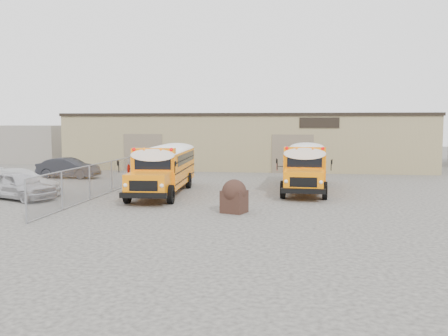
# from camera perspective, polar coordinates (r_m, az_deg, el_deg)

# --- Properties ---
(ground) EXTENTS (120.00, 120.00, 0.00)m
(ground) POSITION_cam_1_polar(r_m,az_deg,el_deg) (24.60, -2.11, -4.04)
(ground) COLOR #32302E
(ground) RESTS_ON ground
(warehouse) EXTENTS (30.20, 10.20, 4.67)m
(warehouse) POSITION_cam_1_polar(r_m,az_deg,el_deg) (44.10, 2.73, 3.22)
(warehouse) COLOR #8F8258
(warehouse) RESTS_ON ground
(chainlink_fence) EXTENTS (0.07, 18.07, 1.81)m
(chainlink_fence) POSITION_cam_1_polar(r_m,az_deg,el_deg) (29.00, -12.72, -0.93)
(chainlink_fence) COLOR gray
(chainlink_fence) RESTS_ON ground
(distant_building_left) EXTENTS (8.00, 6.00, 3.60)m
(distant_building_left) POSITION_cam_1_polar(r_m,az_deg,el_deg) (53.01, -21.43, 2.60)
(distant_building_left) COLOR gray
(distant_building_left) RESTS_ON ground
(school_bus_left) EXTENTS (2.95, 9.35, 2.70)m
(school_bus_left) POSITION_cam_1_polar(r_m,az_deg,el_deg) (33.70, -4.97, 1.16)
(school_bus_left) COLOR orange
(school_bus_left) RESTS_ON ground
(school_bus_right) EXTENTS (2.87, 9.20, 2.67)m
(school_bus_right) POSITION_cam_1_polar(r_m,az_deg,el_deg) (35.30, 9.47, 1.28)
(school_bus_right) COLOR orange
(school_bus_right) RESTS_ON ground
(tarp_bundle) EXTENTS (1.23, 1.17, 1.48)m
(tarp_bundle) POSITION_cam_1_polar(r_m,az_deg,el_deg) (21.94, 1.17, -3.18)
(tarp_bundle) COLOR black
(tarp_bundle) RESTS_ON ground
(car_silver) EXTENTS (4.59, 3.22, 1.45)m
(car_silver) POSITION_cam_1_polar(r_m,az_deg,el_deg) (27.72, -22.33, -1.86)
(car_silver) COLOR silver
(car_silver) RESTS_ON ground
(car_white) EXTENTS (5.35, 3.36, 1.45)m
(car_white) POSITION_cam_1_polar(r_m,az_deg,el_deg) (29.20, -22.35, -1.52)
(car_white) COLOR silver
(car_white) RESTS_ON ground
(car_dark) EXTENTS (4.42, 1.72, 1.44)m
(car_dark) POSITION_cam_1_polar(r_m,az_deg,el_deg) (37.05, -17.36, 0.01)
(car_dark) COLOR black
(car_dark) RESTS_ON ground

